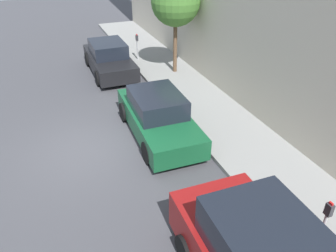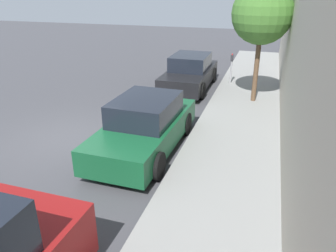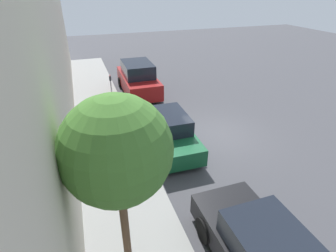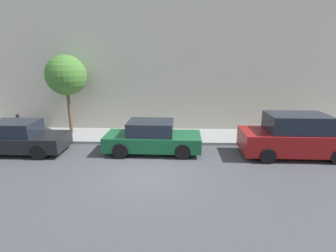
% 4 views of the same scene
% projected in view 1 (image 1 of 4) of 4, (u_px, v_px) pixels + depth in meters
% --- Properties ---
extents(ground_plane, '(60.00, 60.00, 0.00)m').
position_uv_depth(ground_plane, '(89.00, 149.00, 10.77)').
color(ground_plane, '#424247').
extents(sidewalk, '(2.69, 32.00, 0.15)m').
position_uv_depth(sidewalk, '(219.00, 120.00, 12.26)').
color(sidewalk, gray).
rests_on(sidewalk, ground_plane).
extents(parked_sedan_second, '(1.92, 4.54, 1.54)m').
position_uv_depth(parked_sedan_second, '(158.00, 116.00, 11.20)').
color(parked_sedan_second, '#14512D').
rests_on(parked_sedan_second, ground_plane).
extents(parked_sedan_third, '(1.92, 4.50, 1.54)m').
position_uv_depth(parked_sedan_third, '(109.00, 59.00, 16.22)').
color(parked_sedan_third, black).
rests_on(parked_sedan_third, ground_plane).
extents(parking_meter_near, '(0.11, 0.15, 1.39)m').
position_uv_depth(parking_meter_near, '(325.00, 222.00, 6.77)').
color(parking_meter_near, '#ADADB2').
rests_on(parking_meter_near, sidewalk).
extents(parking_meter_far, '(0.11, 0.15, 1.37)m').
position_uv_depth(parking_meter_far, '(137.00, 44.00, 17.37)').
color(parking_meter_far, '#ADADB2').
rests_on(parking_meter_far, sidewalk).
extents(street_tree, '(2.23, 2.23, 4.43)m').
position_uv_depth(street_tree, '(176.00, 2.00, 14.64)').
color(street_tree, brown).
rests_on(street_tree, sidewalk).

